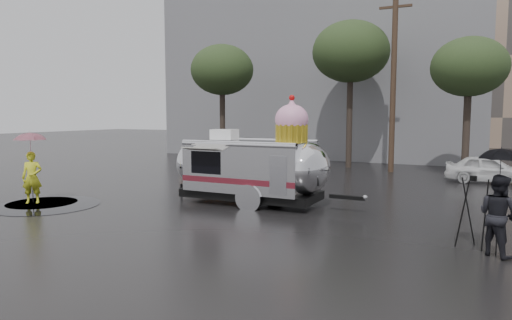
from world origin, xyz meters
The scene contains 14 objects.
ground centered at (0.00, 0.00, 0.00)m, with size 120.00×120.00×0.00m, color black.
puddles centered at (-4.56, 1.91, 0.01)m, with size 7.30×8.55×0.01m.
grey_building centered at (-4.00, 24.00, 6.50)m, with size 22.00×12.00×13.00m, color slate.
utility_pole centered at (2.50, 14.00, 4.62)m, with size 1.60×0.28×9.00m.
tree_left centered at (-7.00, 13.00, 5.48)m, with size 3.64×3.64×6.95m.
tree_mid centered at (0.00, 15.00, 6.34)m, with size 4.20×4.20×8.03m.
tree_right centered at (6.00, 13.00, 5.06)m, with size 3.36×3.36×6.42m.
barricade_row centered at (-5.55, 9.96, 0.52)m, with size 4.30×0.80×1.00m.
airstream_trailer centered at (-0.04, 3.37, 1.28)m, with size 6.77×2.59×3.64m.
person_left centered at (-6.61, 0.05, 0.87)m, with size 0.62×0.42×1.73m, color yellow.
umbrella_pink centered at (-6.61, 0.05, 1.98)m, with size 1.25×1.25×2.40m.
person_right centered at (7.13, 0.64, 0.86)m, with size 0.83×0.46×1.72m, color black.
umbrella_black centered at (7.13, 0.64, 1.92)m, with size 1.09×1.09×2.29m.
tripod centered at (6.63, 1.09, 0.98)m, with size 0.64×0.65×1.62m.
Camera 1 is at (6.85, -9.98, 2.96)m, focal length 32.00 mm.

